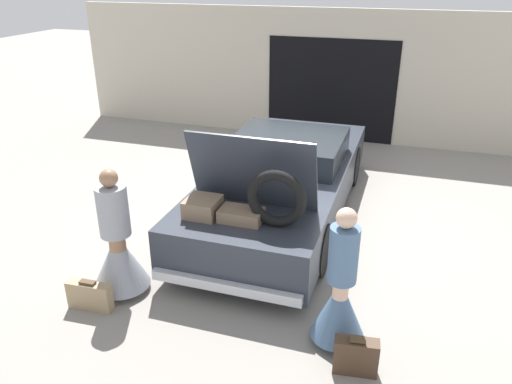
# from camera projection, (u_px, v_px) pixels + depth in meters

# --- Properties ---
(ground_plane) EXTENTS (40.00, 40.00, 0.00)m
(ground_plane) POSITION_uv_depth(u_px,v_px,m) (282.00, 213.00, 7.92)
(ground_plane) COLOR gray
(garage_wall_back) EXTENTS (12.00, 0.14, 2.80)m
(garage_wall_back) POSITION_uv_depth(u_px,v_px,m) (332.00, 76.00, 10.83)
(garage_wall_back) COLOR beige
(garage_wall_back) RESTS_ON ground_plane
(car) EXTENTS (1.94, 5.00, 1.80)m
(car) POSITION_uv_depth(u_px,v_px,m) (283.00, 181.00, 7.67)
(car) COLOR #2D333D
(car) RESTS_ON ground_plane
(person_left) EXTENTS (0.67, 0.67, 1.57)m
(person_left) POSITION_uv_depth(u_px,v_px,m) (118.00, 250.00, 5.84)
(person_left) COLOR #997051
(person_left) RESTS_ON ground_plane
(person_right) EXTENTS (0.56, 0.56, 1.55)m
(person_right) POSITION_uv_depth(u_px,v_px,m) (340.00, 297.00, 5.01)
(person_right) COLOR beige
(person_right) RESTS_ON ground_plane
(suitcase_beside_left_person) EXTENTS (0.53, 0.16, 0.37)m
(suitcase_beside_left_person) POSITION_uv_depth(u_px,v_px,m) (90.00, 296.00, 5.66)
(suitcase_beside_left_person) COLOR #9E8460
(suitcase_beside_left_person) RESTS_ON ground_plane
(suitcase_beside_right_person) EXTENTS (0.44, 0.20, 0.41)m
(suitcase_beside_right_person) POSITION_uv_depth(u_px,v_px,m) (356.00, 356.00, 4.76)
(suitcase_beside_right_person) COLOR #473323
(suitcase_beside_right_person) RESTS_ON ground_plane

